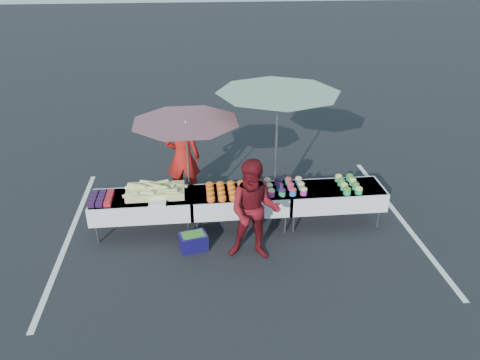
{
  "coord_description": "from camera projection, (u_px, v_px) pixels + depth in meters",
  "views": [
    {
      "loc": [
        -0.78,
        -7.61,
        4.85
      ],
      "look_at": [
        0.0,
        0.0,
        1.0
      ],
      "focal_mm": 35.0,
      "sensor_mm": 36.0,
      "label": 1
    }
  ],
  "objects": [
    {
      "name": "stripe_right",
      "position": [
        400.0,
        217.0,
        9.3
      ],
      "size": [
        0.1,
        5.0,
        0.0
      ],
      "primitive_type": "cube",
      "color": "silver",
      "rests_on": "ground"
    },
    {
      "name": "plastic_bags",
      "position": [
        157.0,
        203.0,
        8.26
      ],
      "size": [
        0.3,
        0.25,
        0.05
      ],
      "primitive_type": "cube",
      "color": "white",
      "rests_on": "table_left"
    },
    {
      "name": "storage_bin",
      "position": [
        193.0,
        241.0,
        8.28
      ],
      "size": [
        0.54,
        0.45,
        0.31
      ],
      "rotation": [
        0.0,
        0.0,
        0.24
      ],
      "color": "#110D43",
      "rests_on": "ground"
    },
    {
      "name": "stripe_left",
      "position": [
        70.0,
        236.0,
        8.72
      ],
      "size": [
        0.1,
        5.0,
        0.0
      ],
      "primitive_type": "cube",
      "color": "silver",
      "rests_on": "ground"
    },
    {
      "name": "corn_pile",
      "position": [
        155.0,
        191.0,
        8.53
      ],
      "size": [
        1.16,
        0.57,
        0.26
      ],
      "color": "#B9BB60",
      "rests_on": "table_left"
    },
    {
      "name": "umbrella_left",
      "position": [
        186.0,
        131.0,
        8.45
      ],
      "size": [
        2.63,
        2.63,
        2.04
      ],
      "rotation": [
        0.0,
        0.0,
        0.41
      ],
      "color": "black",
      "rests_on": "ground"
    },
    {
      "name": "carrot_bowls",
      "position": [
        232.0,
        190.0,
        8.63
      ],
      "size": [
        0.95,
        0.69,
        0.11
      ],
      "color": "#FF521C",
      "rests_on": "table_center"
    },
    {
      "name": "berry_punnets",
      "position": [
        101.0,
        198.0,
        8.37
      ],
      "size": [
        0.4,
        0.54,
        0.08
      ],
      "color": "black",
      "rests_on": "table_left"
    },
    {
      "name": "customer",
      "position": [
        254.0,
        211.0,
        7.75
      ],
      "size": [
        1.0,
        0.84,
        1.81
      ],
      "primitive_type": "imported",
      "rotation": [
        0.0,
        0.0,
        -0.19
      ],
      "color": "maroon",
      "rests_on": "ground"
    },
    {
      "name": "bean_baskets",
      "position": [
        348.0,
        184.0,
        8.82
      ],
      "size": [
        0.36,
        0.68,
        0.15
      ],
      "color": "#279D60",
      "rests_on": "table_right"
    },
    {
      "name": "vendor",
      "position": [
        183.0,
        157.0,
        9.56
      ],
      "size": [
        0.75,
        0.54,
        1.93
      ],
      "primitive_type": "imported",
      "rotation": [
        0.0,
        0.0,
        3.03
      ],
      "color": "#AD1A13",
      "rests_on": "ground"
    },
    {
      "name": "potato_cups",
      "position": [
        280.0,
        186.0,
        8.71
      ],
      "size": [
        0.94,
        0.58,
        0.16
      ],
      "color": "blue",
      "rests_on": "table_right"
    },
    {
      "name": "table_right",
      "position": [
        334.0,
        195.0,
        8.91
      ],
      "size": [
        1.86,
        0.81,
        0.75
      ],
      "color": "white",
      "rests_on": "ground"
    },
    {
      "name": "table_center",
      "position": [
        240.0,
        200.0,
        8.75
      ],
      "size": [
        1.86,
        0.81,
        0.75
      ],
      "color": "white",
      "rests_on": "ground"
    },
    {
      "name": "umbrella_right",
      "position": [
        278.0,
        102.0,
        8.81
      ],
      "size": [
        2.48,
        2.48,
        2.42
      ],
      "rotation": [
        0.0,
        0.0,
        -0.05
      ],
      "color": "black",
      "rests_on": "ground"
    },
    {
      "name": "table_left",
      "position": [
        143.0,
        205.0,
        8.58
      ],
      "size": [
        1.86,
        0.81,
        0.75
      ],
      "color": "white",
      "rests_on": "ground"
    },
    {
      "name": "ground",
      "position": [
        240.0,
        226.0,
        9.01
      ],
      "size": [
        80.0,
        80.0,
        0.0
      ],
      "primitive_type": "plane",
      "color": "black"
    }
  ]
}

